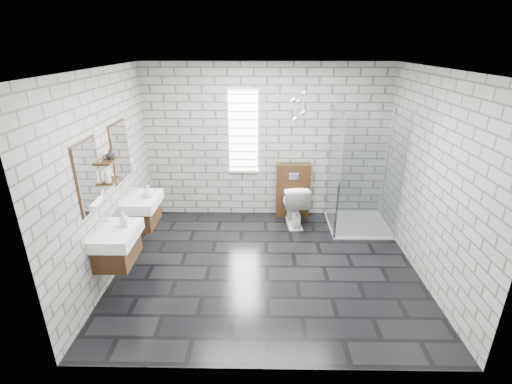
{
  "coord_description": "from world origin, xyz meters",
  "views": [
    {
      "loc": [
        -0.08,
        -4.52,
        2.99
      ],
      "look_at": [
        -0.16,
        0.35,
        1.01
      ],
      "focal_mm": 26.0,
      "sensor_mm": 36.0,
      "label": 1
    }
  ],
  "objects_px": {
    "vanity_left": "(114,236)",
    "toilet": "(294,204)",
    "vanity_right": "(139,203)",
    "cistern_panel": "(293,190)",
    "shower_enclosure": "(356,202)"
  },
  "relations": [
    {
      "from": "shower_enclosure",
      "to": "vanity_left",
      "type": "bearing_deg",
      "value": -153.56
    },
    {
      "from": "shower_enclosure",
      "to": "toilet",
      "type": "relative_size",
      "value": 2.69
    },
    {
      "from": "shower_enclosure",
      "to": "toilet",
      "type": "xyz_separation_m",
      "value": [
        -1.01,
        0.19,
        -0.13
      ]
    },
    {
      "from": "vanity_left",
      "to": "cistern_panel",
      "type": "bearing_deg",
      "value": 42.73
    },
    {
      "from": "vanity_right",
      "to": "toilet",
      "type": "relative_size",
      "value": 2.08
    },
    {
      "from": "shower_enclosure",
      "to": "toilet",
      "type": "height_order",
      "value": "shower_enclosure"
    },
    {
      "from": "vanity_left",
      "to": "vanity_right",
      "type": "distance_m",
      "value": 1.03
    },
    {
      "from": "vanity_left",
      "to": "toilet",
      "type": "xyz_separation_m",
      "value": [
        2.39,
        1.89,
        -0.38
      ]
    },
    {
      "from": "vanity_left",
      "to": "toilet",
      "type": "relative_size",
      "value": 2.08
    },
    {
      "from": "cistern_panel",
      "to": "toilet",
      "type": "relative_size",
      "value": 1.33
    },
    {
      "from": "toilet",
      "to": "vanity_left",
      "type": "bearing_deg",
      "value": 33.27
    },
    {
      "from": "vanity_left",
      "to": "shower_enclosure",
      "type": "bearing_deg",
      "value": 26.44
    },
    {
      "from": "vanity_right",
      "to": "shower_enclosure",
      "type": "distance_m",
      "value": 3.48
    },
    {
      "from": "shower_enclosure",
      "to": "toilet",
      "type": "distance_m",
      "value": 1.04
    },
    {
      "from": "vanity_right",
      "to": "shower_enclosure",
      "type": "xyz_separation_m",
      "value": [
        3.41,
        0.66,
        -0.25
      ]
    }
  ]
}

